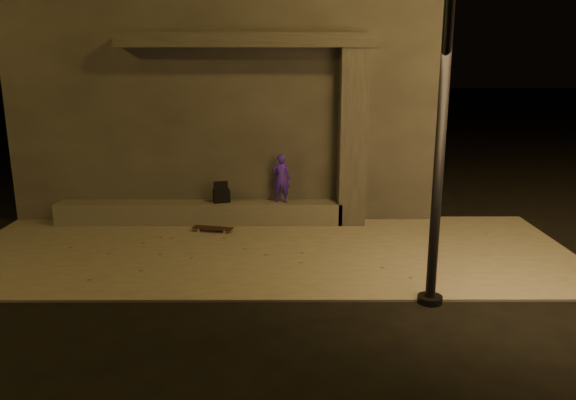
{
  "coord_description": "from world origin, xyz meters",
  "views": [
    {
      "loc": [
        0.33,
        -7.72,
        3.43
      ],
      "look_at": [
        0.37,
        2.0,
        0.98
      ],
      "focal_mm": 35.0,
      "sensor_mm": 36.0,
      "label": 1
    }
  ],
  "objects_px": {
    "skateboarder": "(281,178)",
    "skateboard": "(213,228)",
    "backpack": "(221,195)",
    "column": "(352,138)"
  },
  "relations": [
    {
      "from": "column",
      "to": "backpack",
      "type": "distance_m",
      "value": 2.97
    },
    {
      "from": "skateboard",
      "to": "column",
      "type": "bearing_deg",
      "value": 25.22
    },
    {
      "from": "skateboard",
      "to": "backpack",
      "type": "bearing_deg",
      "value": 92.28
    },
    {
      "from": "skateboarder",
      "to": "backpack",
      "type": "bearing_deg",
      "value": 5.81
    },
    {
      "from": "column",
      "to": "skateboarder",
      "type": "xyz_separation_m",
      "value": [
        -1.47,
        0.0,
        -0.84
      ]
    },
    {
      "from": "skateboarder",
      "to": "skateboard",
      "type": "relative_size",
      "value": 1.21
    },
    {
      "from": "skateboarder",
      "to": "skateboard",
      "type": "height_order",
      "value": "skateboarder"
    },
    {
      "from": "backpack",
      "to": "skateboard",
      "type": "distance_m",
      "value": 0.85
    },
    {
      "from": "column",
      "to": "backpack",
      "type": "xyz_separation_m",
      "value": [
        -2.73,
        0.0,
        -1.19
      ]
    },
    {
      "from": "backpack",
      "to": "skateboarder",
      "type": "bearing_deg",
      "value": -16.3
    }
  ]
}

